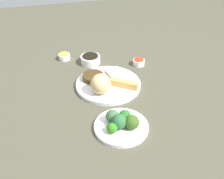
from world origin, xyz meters
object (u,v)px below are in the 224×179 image
(main_plate, at_px, (108,85))
(soy_sauce_bowl, at_px, (90,60))
(sauce_ramekin_hot_mustard, at_px, (64,57))
(sauce_ramekin_sweet_and_sour, at_px, (139,62))
(broccoli_plate, at_px, (121,127))

(main_plate, bearing_deg, soy_sauce_bowl, 11.10)
(main_plate, bearing_deg, sauce_ramekin_hot_mustard, 30.19)
(main_plate, xyz_separation_m, sauce_ramekin_hot_mustard, (0.27, 0.16, 0.01))
(soy_sauce_bowl, bearing_deg, sauce_ramekin_sweet_and_sour, -107.29)
(sauce_ramekin_hot_mustard, height_order, sauce_ramekin_sweet_and_sour, same)
(sauce_ramekin_hot_mustard, bearing_deg, broccoli_plate, -164.79)
(main_plate, relative_size, broccoli_plate, 1.43)
(sauce_ramekin_sweet_and_sour, bearing_deg, broccoli_plate, 154.27)
(broccoli_plate, distance_m, sauce_ramekin_sweet_and_sour, 0.45)
(broccoli_plate, height_order, sauce_ramekin_sweet_and_sour, sauce_ramekin_sweet_and_sour)
(soy_sauce_bowl, relative_size, sauce_ramekin_hot_mustard, 1.66)
(main_plate, height_order, sauce_ramekin_hot_mustard, sauce_ramekin_hot_mustard)
(soy_sauce_bowl, xyz_separation_m, sauce_ramekin_hot_mustard, (0.07, 0.12, -0.01))
(sauce_ramekin_sweet_and_sour, bearing_deg, sauce_ramekin_hot_mustard, 68.24)
(sauce_ramekin_hot_mustard, relative_size, sauce_ramekin_sweet_and_sour, 1.00)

